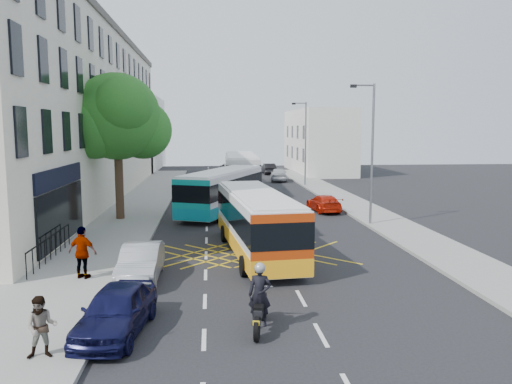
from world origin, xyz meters
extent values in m
plane|color=black|center=(0.00, 0.00, 0.00)|extent=(120.00, 120.00, 0.00)
cube|color=gray|center=(-8.50, 15.00, 0.07)|extent=(5.00, 70.00, 0.15)
cube|color=gray|center=(7.50, 15.00, 0.07)|extent=(3.00, 70.00, 0.15)
cube|color=beige|center=(-14.00, 24.50, 6.50)|extent=(8.00, 45.00, 13.00)
cube|color=#59544C|center=(-14.00, 24.50, 13.25)|extent=(8.30, 45.00, 0.50)
cube|color=black|center=(-9.95, 8.00, 3.40)|extent=(0.12, 7.00, 0.90)
cube|color=black|center=(-9.95, 8.00, 1.60)|extent=(0.12, 7.00, 2.60)
cube|color=silver|center=(-14.00, 55.00, 5.00)|extent=(8.00, 20.00, 10.00)
cube|color=silver|center=(11.00, 48.00, 4.00)|extent=(6.00, 18.00, 8.00)
cylinder|color=#382619|center=(-8.50, 15.00, 2.35)|extent=(0.50, 0.50, 4.40)
sphere|color=#1C5618|center=(-8.50, 15.00, 6.35)|extent=(5.20, 5.20, 5.20)
sphere|color=#1C5618|center=(-7.10, 15.80, 5.55)|extent=(3.60, 3.60, 3.60)
sphere|color=#1C5618|center=(-9.70, 14.40, 5.75)|extent=(3.80, 3.80, 3.80)
sphere|color=#1C5618|center=(-7.90, 13.70, 6.95)|extent=(3.40, 3.40, 3.40)
sphere|color=#1C5618|center=(-9.30, 16.10, 7.35)|extent=(3.20, 3.20, 3.20)
cylinder|color=slate|center=(6.30, 12.00, 4.15)|extent=(0.14, 0.14, 8.00)
cylinder|color=slate|center=(5.70, 12.00, 8.05)|extent=(1.20, 0.10, 0.10)
cube|color=black|center=(5.10, 12.00, 8.00)|extent=(0.35, 0.15, 0.18)
cylinder|color=slate|center=(6.30, 32.00, 4.15)|extent=(0.14, 0.14, 8.00)
cylinder|color=slate|center=(5.70, 32.00, 8.05)|extent=(1.20, 0.10, 0.10)
cube|color=black|center=(5.10, 32.00, 8.00)|extent=(0.35, 0.15, 0.18)
cube|color=silver|center=(-0.93, 6.11, 1.51)|extent=(3.19, 10.11, 2.40)
cube|color=silver|center=(-0.93, 6.11, 2.76)|extent=(2.99, 9.90, 0.11)
cube|color=black|center=(-0.93, 6.11, 1.85)|extent=(3.26, 10.18, 0.99)
cube|color=#FFA715|center=(-0.93, 6.11, 0.68)|extent=(3.25, 10.17, 0.68)
cube|color=#B43209|center=(-0.46, 1.19, 1.54)|extent=(2.30, 0.32, 2.26)
cube|color=#FF0C0C|center=(-1.33, 1.10, 0.90)|extent=(0.25, 0.08, 0.25)
cube|color=#FF0C0C|center=(0.42, 1.26, 0.90)|extent=(0.25, 0.08, 0.25)
cylinder|color=black|center=(-2.31, 8.70, 0.41)|extent=(0.33, 0.83, 0.81)
cylinder|color=black|center=(-0.06, 8.92, 0.41)|extent=(0.33, 0.83, 0.81)
cylinder|color=black|center=(-1.74, 2.67, 0.41)|extent=(0.33, 0.83, 0.81)
cylinder|color=black|center=(0.51, 2.89, 0.41)|extent=(0.33, 0.83, 0.81)
cube|color=silver|center=(-2.13, 17.32, 1.55)|extent=(6.06, 10.30, 2.46)
cube|color=silver|center=(-2.13, 17.32, 2.83)|extent=(5.81, 10.04, 0.11)
cube|color=black|center=(-2.13, 17.32, 1.90)|extent=(6.14, 10.38, 1.02)
cube|color=#0B8392|center=(-2.13, 17.32, 0.69)|extent=(6.13, 10.36, 0.69)
cube|color=#0B9189|center=(-4.08, 12.64, 1.58)|extent=(2.21, 1.00, 2.32)
cube|color=#FF0C0C|center=(-4.92, 12.98, 0.93)|extent=(0.25, 0.15, 0.25)
cube|color=#FF0C0C|center=(-3.25, 12.29, 0.93)|extent=(0.25, 0.15, 0.25)
cylinder|color=black|center=(-2.13, 20.33, 0.42)|extent=(0.56, 0.87, 0.83)
cylinder|color=black|center=(0.01, 19.44, 0.42)|extent=(0.56, 0.87, 0.83)
cylinder|color=black|center=(-4.52, 14.60, 0.42)|extent=(0.56, 0.87, 0.83)
cylinder|color=black|center=(-2.38, 13.71, 0.42)|extent=(0.56, 0.87, 0.83)
cube|color=silver|center=(-0.18, 28.85, 1.81)|extent=(3.03, 11.94, 2.86)
cube|color=silver|center=(-0.18, 28.85, 3.29)|extent=(2.81, 11.70, 0.13)
cube|color=black|center=(-0.18, 28.85, 2.21)|extent=(3.09, 12.00, 1.19)
cube|color=#0B6A93|center=(-0.18, 28.85, 0.81)|extent=(3.08, 11.99, 0.81)
cube|color=silver|center=(-0.34, 22.95, 1.83)|extent=(2.74, 0.18, 2.70)
cube|color=#FF0C0C|center=(-1.44, 22.97, 1.08)|extent=(0.25, 0.07, 0.25)
cube|color=#FF0C0C|center=(0.75, 22.91, 1.08)|extent=(0.25, 0.07, 0.25)
cylinder|color=black|center=(-1.43, 32.13, 0.49)|extent=(0.33, 0.98, 0.97)
cylinder|color=black|center=(1.26, 32.05, 0.49)|extent=(0.33, 0.98, 0.97)
cylinder|color=black|center=(-1.64, 24.90, 0.49)|extent=(0.33, 0.98, 0.97)
cylinder|color=black|center=(1.06, 24.82, 0.49)|extent=(0.33, 0.98, 0.97)
cylinder|color=black|center=(-1.79, -3.22, 0.33)|extent=(0.26, 0.67, 0.66)
cylinder|color=black|center=(-1.47, -1.71, 0.33)|extent=(0.26, 0.67, 0.66)
cube|color=black|center=(-1.63, -2.47, 0.64)|extent=(0.47, 1.25, 0.23)
cube|color=black|center=(-1.58, -2.22, 0.82)|extent=(0.38, 0.51, 0.21)
cube|color=black|center=(-1.68, -2.72, 0.77)|extent=(0.37, 0.56, 0.10)
cylinder|color=slate|center=(-1.48, -1.76, 0.72)|extent=(0.15, 0.45, 0.86)
cylinder|color=slate|center=(-1.52, -1.91, 1.08)|extent=(0.61, 0.17, 0.04)
cube|color=gold|center=(-1.83, -3.39, 0.57)|extent=(0.19, 0.06, 0.13)
imported|color=black|center=(-1.64, -2.52, 1.04)|extent=(0.72, 0.55, 1.77)
sphere|color=#99999E|center=(-1.64, -2.52, 1.80)|extent=(0.31, 0.31, 0.31)
imported|color=#0D0E34|center=(-5.60, -2.38, 0.67)|extent=(2.11, 4.12, 1.34)
imported|color=#929398|center=(-5.60, 2.64, 0.66)|extent=(1.42, 4.01, 1.32)
imported|color=red|center=(4.77, 17.30, 0.57)|extent=(1.94, 4.07, 1.14)
imported|color=#404248|center=(-0.71, 44.91, 0.69)|extent=(2.29, 4.96, 1.38)
imported|color=#B4B6BC|center=(4.42, 37.25, 0.73)|extent=(2.15, 4.43, 1.46)
imported|color=black|center=(4.36, 45.84, 0.66)|extent=(1.53, 4.06, 1.32)
imported|color=gray|center=(-7.05, -4.01, 0.91)|extent=(0.81, 0.67, 1.52)
imported|color=gray|center=(-7.67, 2.49, 1.12)|extent=(1.23, 0.83, 1.94)
camera|label=1|loc=(-2.99, -15.86, 5.63)|focal=35.00mm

